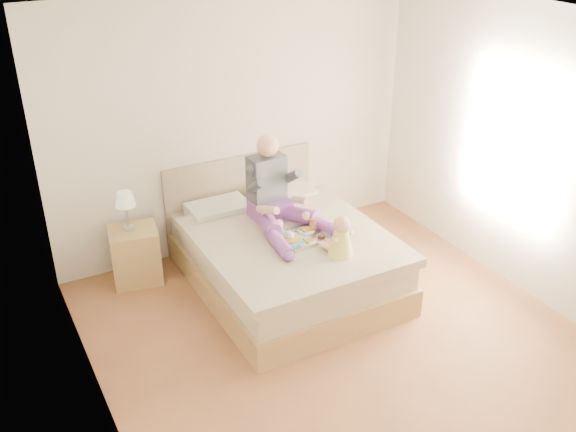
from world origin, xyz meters
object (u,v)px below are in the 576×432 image
tray (299,236)px  bed (283,254)px  baby (340,239)px  adult (277,198)px  nightstand (135,255)px

tray → bed: bearing=90.9°
tray → baby: (0.18, -0.42, 0.12)m
adult → bed: bearing=-100.5°
nightstand → tray: size_ratio=1.08×
adult → tray: bearing=-92.6°
nightstand → tray: (1.30, -1.00, 0.36)m
tray → nightstand: bearing=137.3°
nightstand → baby: size_ratio=1.48×
bed → baby: 0.85m
bed → baby: bearing=-73.0°
bed → nightstand: (-1.27, 0.73, -0.03)m
nightstand → baby: baby is taller
bed → tray: bearing=-84.2°
tray → baby: bearing=-71.3°
baby → bed: bearing=93.6°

